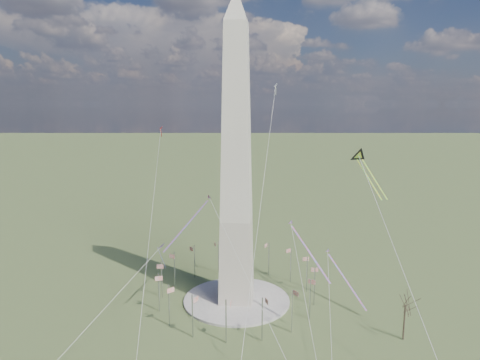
# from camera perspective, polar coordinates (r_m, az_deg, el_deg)

# --- Properties ---
(ground) EXTENTS (2000.00, 2000.00, 0.00)m
(ground) POSITION_cam_1_polar(r_m,az_deg,el_deg) (151.29, -0.45, -15.83)
(ground) COLOR #46552A
(ground) RESTS_ON ground
(plaza) EXTENTS (36.00, 36.00, 0.80)m
(plaza) POSITION_cam_1_polar(r_m,az_deg,el_deg) (151.12, -0.45, -15.69)
(plaza) COLOR #AFA7A0
(plaza) RESTS_ON ground
(washington_monument) EXTENTS (15.56, 15.56, 100.00)m
(washington_monument) POSITION_cam_1_polar(r_m,az_deg,el_deg) (137.32, -0.48, 2.48)
(washington_monument) COLOR #AEA092
(washington_monument) RESTS_ON plaza
(flagpole_ring) EXTENTS (54.40, 54.40, 13.00)m
(flagpole_ring) POSITION_cam_1_polar(r_m,az_deg,el_deg) (148.26, -0.46, -13.30)
(flagpole_ring) COLOR #B2B4B8
(flagpole_ring) RESTS_ON ground
(tree_near) EXTENTS (8.97, 8.97, 15.70)m
(tree_near) POSITION_cam_1_polar(r_m,az_deg,el_deg) (133.20, 21.21, -14.98)
(tree_near) COLOR #4B372D
(tree_near) RESTS_ON ground
(kite_delta_black) EXTENTS (10.21, 17.24, 14.15)m
(kite_delta_black) POSITION_cam_1_polar(r_m,az_deg,el_deg) (143.34, 15.75, 2.74)
(kite_delta_black) COLOR black
(kite_delta_black) RESTS_ON ground
(kite_diamond_purple) EXTENTS (2.26, 3.13, 9.16)m
(kite_diamond_purple) POSITION_cam_1_polar(r_m,az_deg,el_deg) (146.44, -10.45, -9.08)
(kite_diamond_purple) COLOR #3B186F
(kite_diamond_purple) RESTS_ON ground
(kite_streamer_left) EXTENTS (12.37, 17.13, 13.73)m
(kite_streamer_left) POSITION_cam_1_polar(r_m,az_deg,el_deg) (131.34, 8.52, -8.36)
(kite_streamer_left) COLOR red
(kite_streamer_left) RESTS_ON ground
(kite_streamer_mid) EXTENTS (12.21, 18.13, 14.23)m
(kite_streamer_mid) POSITION_cam_1_polar(r_m,az_deg,el_deg) (136.36, -6.18, -4.81)
(kite_streamer_mid) COLOR red
(kite_streamer_mid) RESTS_ON ground
(kite_streamer_right) EXTENTS (12.21, 18.16, 14.25)m
(kite_streamer_right) POSITION_cam_1_polar(r_m,az_deg,el_deg) (151.15, 13.25, -11.76)
(kite_streamer_right) COLOR red
(kite_streamer_right) RESTS_ON ground
(kite_small_red) EXTENTS (1.47, 1.61, 4.45)m
(kite_small_red) POSITION_cam_1_polar(r_m,az_deg,el_deg) (184.33, -10.50, 6.66)
(kite_small_red) COLOR red
(kite_small_red) RESTS_ON ground
(kite_small_white) EXTENTS (1.54, 1.74, 4.75)m
(kite_small_white) POSITION_cam_1_polar(r_m,az_deg,el_deg) (179.83, 4.78, 12.36)
(kite_small_white) COLOR white
(kite_small_white) RESTS_ON ground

